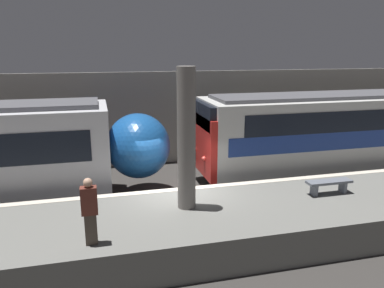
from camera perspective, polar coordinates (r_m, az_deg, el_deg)
The scene contains 6 objects.
ground_plane at distance 13.11m, azimuth -2.29°, elevation -10.98°, with size 120.00×120.00×0.00m, color #33302D.
platform at distance 11.21m, azimuth -0.24°, elevation -12.61°, with size 40.00×3.82×1.06m.
station_rear_barrier at distance 18.48m, azimuth -6.49°, elevation 3.84°, with size 50.00×0.15×4.55m.
support_pillar_near at distance 10.60m, azimuth -0.86°, elevation 0.66°, with size 0.53×0.53×4.10m.
person_walking at distance 9.25m, azimuth -15.32°, elevation -9.64°, with size 0.38×0.24×1.66m.
platform_bench at distance 12.87m, azimuth 20.15°, elevation -5.72°, with size 1.50×0.40×0.45m.
Camera 1 is at (-2.40, -11.61, 5.59)m, focal length 35.00 mm.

